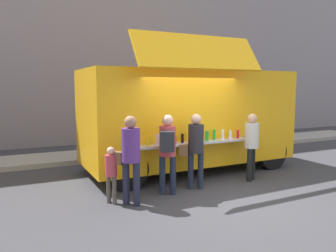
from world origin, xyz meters
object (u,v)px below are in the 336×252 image
Objects in this scene: food_truck_main at (189,116)px; customer_front_ordering at (195,145)px; customer_extra_browsing at (252,141)px; customer_rear_waiting at (130,153)px; trash_bin at (244,135)px; customer_mid_with_backpack at (168,146)px; child_near_queue at (111,170)px.

food_truck_main is 3.35× the size of customer_front_ordering.
customer_extra_browsing is (1.59, 0.01, -0.02)m from customer_front_ordering.
food_truck_main is at bearing -3.64° from customer_rear_waiting.
trash_bin is 7.47m from customer_rear_waiting.
trash_bin is at bearing -19.21° from customer_front_ordering.
customer_extra_browsing is at bearing -60.35° from customer_front_ordering.
food_truck_main is 3.33× the size of customer_mid_with_backpack.
customer_extra_browsing is 3.55m from child_near_queue.
food_truck_main is 3.09m from customer_rear_waiting.
customer_mid_with_backpack is (-1.45, -1.72, -0.44)m from food_truck_main.
customer_extra_browsing is (2.32, 0.13, -0.06)m from customer_mid_with_backpack.
customer_front_ordering is 1.98m from child_near_queue.
customer_rear_waiting is at bearing -70.03° from child_near_queue.
customer_front_ordering is 0.99× the size of customer_mid_with_backpack.
child_near_queue is (-1.22, 0.00, -0.37)m from customer_mid_with_backpack.
customer_extra_browsing is at bearing -126.25° from trash_bin.
child_near_queue is at bearing 115.80° from customer_mid_with_backpack.
trash_bin is 0.51× the size of customer_mid_with_backpack.
child_near_queue is (-3.54, -0.13, -0.31)m from customer_extra_browsing.
food_truck_main reaches higher than trash_bin.
food_truck_main is 5.03× the size of child_near_queue.
customer_front_ordering is at bearing -54.59° from customer_mid_with_backpack.
trash_bin is 0.51× the size of customer_front_ordering.
customer_mid_with_backpack reaches higher than child_near_queue.
trash_bin is 4.89m from customer_extra_browsing.
food_truck_main is 3.28m from child_near_queue.
customer_rear_waiting reaches higher than customer_mid_with_backpack.
food_truck_main is at bearing -148.22° from trash_bin.
customer_rear_waiting is (-0.90, -0.23, -0.01)m from customer_mid_with_backpack.
customer_mid_with_backpack reaches higher than trash_bin.
trash_bin is at bearing -1.00° from child_near_queue.
food_truck_main is 4.53m from trash_bin.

